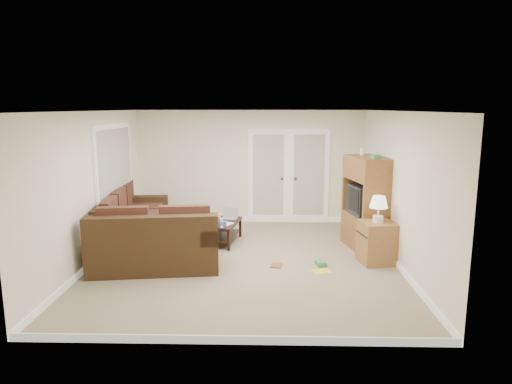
{
  "coord_description": "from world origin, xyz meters",
  "views": [
    {
      "loc": [
        0.37,
        -7.34,
        2.56
      ],
      "look_at": [
        0.18,
        0.49,
        1.1
      ],
      "focal_mm": 32.0,
      "sensor_mm": 36.0,
      "label": 1
    }
  ],
  "objects_px": {
    "coffee_table": "(224,231)",
    "tv_armoire": "(367,203)",
    "sectional_sofa": "(143,234)",
    "side_cabinet": "(377,239)"
  },
  "relations": [
    {
      "from": "coffee_table",
      "to": "tv_armoire",
      "type": "distance_m",
      "value": 2.72
    },
    {
      "from": "coffee_table",
      "to": "tv_armoire",
      "type": "xyz_separation_m",
      "value": [
        2.63,
        -0.27,
        0.63
      ]
    },
    {
      "from": "coffee_table",
      "to": "side_cabinet",
      "type": "distance_m",
      "value": 2.87
    },
    {
      "from": "sectional_sofa",
      "to": "coffee_table",
      "type": "relative_size",
      "value": 2.95
    },
    {
      "from": "sectional_sofa",
      "to": "coffee_table",
      "type": "xyz_separation_m",
      "value": [
        1.36,
        0.74,
        -0.15
      ]
    },
    {
      "from": "sectional_sofa",
      "to": "tv_armoire",
      "type": "relative_size",
      "value": 1.75
    },
    {
      "from": "coffee_table",
      "to": "side_cabinet",
      "type": "relative_size",
      "value": 0.95
    },
    {
      "from": "coffee_table",
      "to": "side_cabinet",
      "type": "xyz_separation_m",
      "value": [
        2.65,
        -1.08,
        0.18
      ]
    },
    {
      "from": "sectional_sofa",
      "to": "side_cabinet",
      "type": "relative_size",
      "value": 2.79
    },
    {
      "from": "coffee_table",
      "to": "side_cabinet",
      "type": "bearing_deg",
      "value": -12.41
    }
  ]
}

